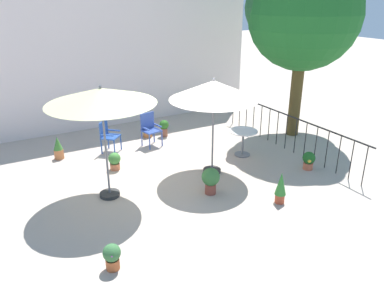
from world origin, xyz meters
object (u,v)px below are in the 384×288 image
potted_plant_4 (281,187)px  potted_plant_7 (211,179)px  potted_plant_0 (115,161)px  potted_plant_1 (309,160)px  patio_umbrella_1 (101,97)px  patio_chair_0 (108,134)px  potted_plant_3 (147,127)px  potted_plant_2 (58,148)px  patio_umbrella_0 (214,91)px  patio_chair_1 (150,127)px  potted_plant_6 (112,256)px  shade_tree (305,13)px  cafe_table_0 (243,138)px  potted_plant_5 (164,127)px

potted_plant_4 → potted_plant_7: potted_plant_4 is taller
potted_plant_0 → potted_plant_1: potted_plant_1 is taller
patio_umbrella_1 → patio_chair_0: 3.10m
potted_plant_1 → potted_plant_3: (-2.64, 4.13, 0.07)m
potted_plant_1 → potted_plant_2: (-5.38, 3.77, 0.05)m
potted_plant_1 → potted_plant_2: potted_plant_2 is taller
patio_umbrella_0 → patio_chair_1: (-0.62, 2.42, -1.52)m
patio_chair_0 → patio_umbrella_0: bearing=-54.3°
potted_plant_0 → potted_plant_7: bearing=-57.1°
potted_plant_2 → potted_plant_4: potted_plant_4 is taller
potted_plant_3 → potted_plant_6: 6.06m
potted_plant_4 → patio_chair_1: bearing=103.9°
potted_plant_0 → potted_plant_6: bearing=-109.2°
shade_tree → patio_chair_0: 6.52m
cafe_table_0 → potted_plant_3: bearing=123.6°
potted_plant_0 → potted_plant_3: size_ratio=0.72×
potted_plant_2 → potted_plant_5: potted_plant_2 is taller
patio_chair_0 → cafe_table_0: bearing=-33.1°
potted_plant_6 → patio_chair_0: bearing=72.8°
potted_plant_1 → potted_plant_6: 5.66m
patio_umbrella_1 → potted_plant_2: bearing=101.8°
patio_chair_0 → patio_chair_1: 1.22m
patio_umbrella_1 → potted_plant_7: size_ratio=4.06×
potted_plant_1 → patio_chair_1: bearing=129.3°
patio_umbrella_1 → patio_chair_1: patio_umbrella_1 is taller
potted_plant_2 → potted_plant_4: bearing=-52.3°
shade_tree → potted_plant_7: 5.80m
shade_tree → patio_chair_1: shade_tree is taller
potted_plant_3 → potted_plant_7: potted_plant_3 is taller
patio_umbrella_1 → patio_chair_0: (0.78, 2.45, -1.72)m
potted_plant_4 → potted_plant_7: size_ratio=1.16×
potted_plant_3 → potted_plant_6: (-2.89, -5.33, -0.07)m
patio_umbrella_0 → patio_umbrella_1: patio_umbrella_1 is taller
shade_tree → potted_plant_5: size_ratio=10.00×
potted_plant_2 → cafe_table_0: bearing=-26.5°
patio_umbrella_0 → cafe_table_0: size_ratio=3.06×
cafe_table_0 → potted_plant_1: size_ratio=1.67×
potted_plant_0 → potted_plant_1: (4.28, -2.38, 0.01)m
patio_chair_0 → potted_plant_7: 3.66m
potted_plant_1 → potted_plant_5: (-2.16, 3.94, 0.05)m
patio_chair_1 → potted_plant_6: size_ratio=2.10×
patio_umbrella_0 → cafe_table_0: (1.30, 0.50, -1.57)m
potted_plant_1 → potted_plant_7: potted_plant_7 is taller
cafe_table_0 → potted_plant_3: cafe_table_0 is taller
potted_plant_3 → potted_plant_6: bearing=-118.4°
potted_plant_4 → potted_plant_5: potted_plant_4 is taller
potted_plant_6 → patio_umbrella_0: bearing=34.2°
patio_chair_1 → potted_plant_3: 0.73m
patio_umbrella_1 → patio_chair_1: bearing=49.6°
shade_tree → potted_plant_4: shade_tree is taller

